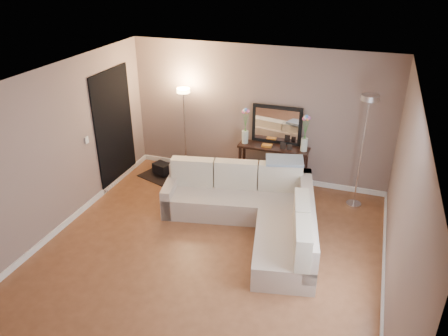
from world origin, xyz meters
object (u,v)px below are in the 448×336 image
(sectional_sofa, at_px, (254,209))
(console_table, at_px, (269,163))
(floor_lamp_unlit, at_px, (365,130))
(floor_lamp_lit, at_px, (184,115))

(sectional_sofa, height_order, console_table, sectional_sofa)
(floor_lamp_unlit, bearing_deg, sectional_sofa, -141.12)
(console_table, xyz_separation_m, floor_lamp_lit, (-1.70, -0.02, 0.78))
(console_table, distance_m, floor_lamp_unlit, 1.92)
(floor_lamp_lit, height_order, floor_lamp_unlit, floor_lamp_unlit)
(sectional_sofa, relative_size, floor_lamp_unlit, 1.43)
(floor_lamp_lit, xyz_separation_m, floor_lamp_unlit, (3.34, -0.21, 0.19))
(floor_lamp_lit, bearing_deg, floor_lamp_unlit, -3.60)
(sectional_sofa, bearing_deg, console_table, 95.19)
(console_table, distance_m, floor_lamp_lit, 1.87)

